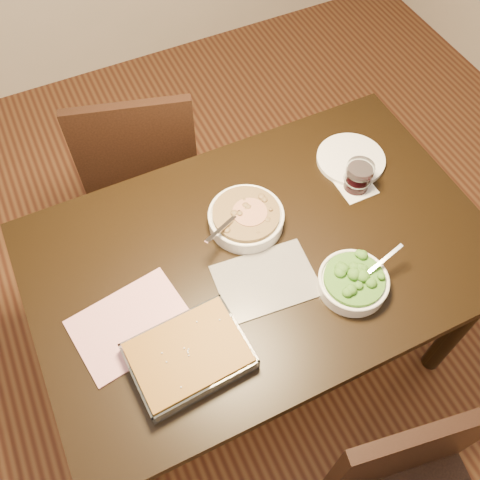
# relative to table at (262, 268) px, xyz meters

# --- Properties ---
(ground) EXTENTS (4.00, 4.00, 0.00)m
(ground) POSITION_rel_table_xyz_m (0.00, 0.00, -0.65)
(ground) COLOR #3E1D11
(ground) RESTS_ON ground
(table) EXTENTS (1.40, 0.90, 0.75)m
(table) POSITION_rel_table_xyz_m (0.00, 0.00, 0.00)
(table) COLOR black
(table) RESTS_ON ground
(magazine_a) EXTENTS (0.34, 0.28, 0.01)m
(magazine_a) POSITION_rel_table_xyz_m (-0.44, -0.06, 0.10)
(magazine_a) COLOR #BA3557
(magazine_a) RESTS_ON table
(magazine_b) EXTENTS (0.31, 0.23, 0.01)m
(magazine_b) POSITION_rel_table_xyz_m (-0.04, -0.09, 0.10)
(magazine_b) COLOR #282830
(magazine_b) RESTS_ON table
(coaster) EXTENTS (0.11, 0.11, 0.00)m
(coaster) POSITION_rel_table_xyz_m (0.39, 0.10, 0.10)
(coaster) COLOR white
(coaster) RESTS_ON table
(stew_bowl) EXTENTS (0.25, 0.24, 0.09)m
(stew_bowl) POSITION_rel_table_xyz_m (0.00, 0.12, 0.13)
(stew_bowl) COLOR white
(stew_bowl) RESTS_ON table
(broccoli_bowl) EXTENTS (0.23, 0.20, 0.08)m
(broccoli_bowl) POSITION_rel_table_xyz_m (0.18, -0.22, 0.12)
(broccoli_bowl) COLOR white
(broccoli_bowl) RESTS_ON table
(baking_dish) EXTENTS (0.32, 0.24, 0.06)m
(baking_dish) POSITION_rel_table_xyz_m (-0.33, -0.22, 0.12)
(baking_dish) COLOR silver
(baking_dish) RESTS_ON table
(wine_tumbler) EXTENTS (0.09, 0.09, 0.10)m
(wine_tumbler) POSITION_rel_table_xyz_m (0.39, 0.10, 0.15)
(wine_tumbler) COLOR black
(wine_tumbler) RESTS_ON coaster
(dinner_plate) EXTENTS (0.23, 0.23, 0.02)m
(dinner_plate) POSITION_rel_table_xyz_m (0.44, 0.20, 0.10)
(dinner_plate) COLOR white
(dinner_plate) RESTS_ON table
(chair_far) EXTENTS (0.53, 0.53, 0.92)m
(chair_far) POSITION_rel_table_xyz_m (-0.17, 0.71, -0.14)
(chair_far) COLOR black
(chair_far) RESTS_ON ground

